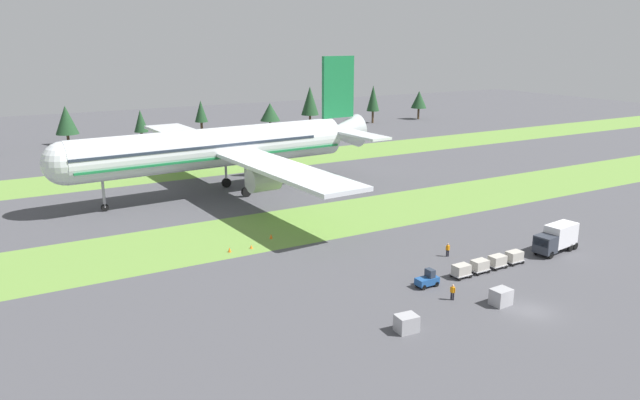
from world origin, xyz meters
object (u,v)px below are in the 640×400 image
at_px(airliner, 221,147).
at_px(cargo_dolly_third, 497,261).
at_px(taxiway_marker_0, 271,236).
at_px(cargo_dolly_fourth, 514,256).
at_px(ground_crew_marshaller, 448,249).
at_px(cargo_dolly_lead, 461,270).
at_px(catering_truck, 557,238).
at_px(ground_crew_loader, 453,292).
at_px(baggage_tug, 428,280).
at_px(cargo_dolly_second, 480,265).
at_px(taxiway_marker_1, 251,247).
at_px(uld_container_0, 407,323).
at_px(uld_container_1, 501,297).
at_px(taxiway_marker_2, 230,250).

bearing_deg(airliner, cargo_dolly_third, -165.95).
distance_m(airliner, taxiway_marker_0, 27.94).
relative_size(cargo_dolly_fourth, ground_crew_marshaller, 1.28).
distance_m(cargo_dolly_lead, catering_truck, 16.51).
height_order(ground_crew_marshaller, ground_crew_loader, same).
distance_m(baggage_tug, taxiway_marker_0, 24.86).
height_order(cargo_dolly_second, taxiway_marker_1, cargo_dolly_second).
bearing_deg(uld_container_0, ground_crew_marshaller, 38.57).
height_order(uld_container_0, uld_container_1, uld_container_1).
height_order(cargo_dolly_second, uld_container_1, uld_container_1).
height_order(cargo_dolly_fourth, taxiway_marker_2, cargo_dolly_fourth).
relative_size(cargo_dolly_third, ground_crew_loader, 1.28).
distance_m(cargo_dolly_second, ground_crew_loader, 9.00).
bearing_deg(taxiway_marker_0, cargo_dolly_fourth, -46.98).
bearing_deg(catering_truck, taxiway_marker_1, 50.57).
relative_size(cargo_dolly_second, cargo_dolly_fourth, 1.00).
height_order(catering_truck, taxiway_marker_2, catering_truck).
bearing_deg(cargo_dolly_lead, uld_container_0, 117.47).
height_order(uld_container_0, taxiway_marker_2, uld_container_0).
bearing_deg(taxiway_marker_1, cargo_dolly_second, -46.63).
bearing_deg(cargo_dolly_third, uld_container_1, 135.23).
xyz_separation_m(catering_truck, uld_container_1, (-17.97, -7.96, -1.09)).
height_order(cargo_dolly_third, cargo_dolly_fourth, same).
bearing_deg(airliner, catering_truck, -155.39).
bearing_deg(cargo_dolly_fourth, taxiway_marker_0, 41.93).
distance_m(taxiway_marker_0, taxiway_marker_2, 7.29).
height_order(uld_container_0, taxiway_marker_0, uld_container_0).
bearing_deg(cargo_dolly_second, taxiway_marker_1, 42.28).
bearing_deg(cargo_dolly_second, airliner, 13.18).
height_order(cargo_dolly_fourth, taxiway_marker_0, cargo_dolly_fourth).
xyz_separation_m(cargo_dolly_lead, ground_crew_marshaller, (3.31, 6.07, 0.03)).
xyz_separation_m(cargo_dolly_fourth, uld_container_1, (-10.20, -7.69, -0.06)).
relative_size(cargo_dolly_second, taxiway_marker_2, 3.55).
bearing_deg(baggage_tug, taxiway_marker_1, 28.35).
bearing_deg(uld_container_0, ground_crew_loader, 20.65).
distance_m(cargo_dolly_lead, cargo_dolly_third, 5.80).
bearing_deg(cargo_dolly_lead, cargo_dolly_third, -90.00).
xyz_separation_m(taxiway_marker_1, taxiway_marker_2, (-2.98, 0.11, 0.07)).
distance_m(cargo_dolly_fourth, taxiway_marker_0, 31.84).
height_order(cargo_dolly_second, taxiway_marker_2, cargo_dolly_second).
bearing_deg(cargo_dolly_second, ground_crew_loader, 116.93).
xyz_separation_m(ground_crew_marshaller, uld_container_1, (-4.80, -13.60, -0.09)).
bearing_deg(airliner, uld_container_1, -175.10).
relative_size(cargo_dolly_fourth, taxiway_marker_1, 4.52).
relative_size(cargo_dolly_lead, cargo_dolly_second, 1.00).
bearing_deg(cargo_dolly_fourth, cargo_dolly_third, 90.00).
relative_size(airliner, taxiway_marker_1, 146.44).
distance_m(ground_crew_marshaller, taxiway_marker_0, 23.85).
bearing_deg(catering_truck, cargo_dolly_third, 84.03).
distance_m(cargo_dolly_lead, uld_container_0, 15.44).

